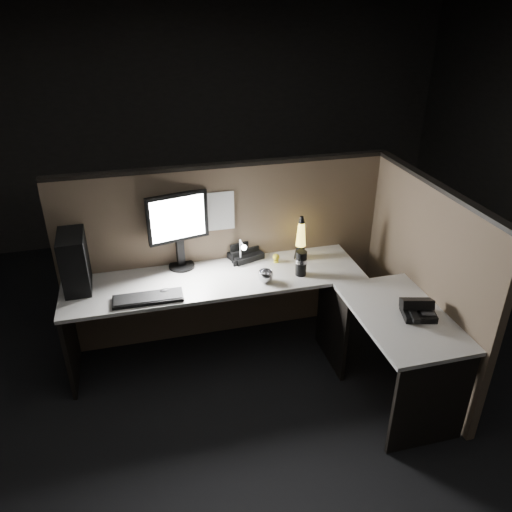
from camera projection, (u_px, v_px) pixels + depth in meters
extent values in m
plane|color=black|center=(253.00, 400.00, 3.70)|extent=(6.00, 6.00, 0.00)
plane|color=#282623|center=(188.00, 125.00, 5.64)|extent=(6.00, 0.00, 6.00)
cube|color=brown|center=(226.00, 254.00, 4.15)|extent=(2.66, 0.06, 1.50)
cube|color=brown|center=(422.00, 283.00, 3.73)|extent=(0.06, 1.66, 1.50)
cube|color=beige|center=(215.00, 280.00, 3.85)|extent=(2.30, 0.60, 0.03)
cube|color=beige|center=(401.00, 316.00, 3.42)|extent=(0.60, 1.00, 0.03)
cube|color=black|center=(70.00, 340.00, 3.77)|extent=(0.03, 0.55, 0.70)
cube|color=black|center=(431.00, 405.00, 3.18)|extent=(0.55, 0.03, 0.70)
cube|color=black|center=(332.00, 324.00, 3.95)|extent=(0.03, 0.55, 0.70)
cube|color=black|center=(75.00, 260.00, 3.65)|extent=(0.20, 0.41, 0.43)
cylinder|color=black|center=(182.00, 266.00, 3.99)|extent=(0.21, 0.21, 0.02)
cube|color=black|center=(180.00, 251.00, 3.95)|extent=(0.07, 0.06, 0.23)
cube|color=black|center=(178.00, 218.00, 3.81)|extent=(0.48, 0.15, 0.39)
cube|color=white|center=(178.00, 219.00, 3.79)|extent=(0.41, 0.10, 0.33)
cube|color=black|center=(148.00, 298.00, 3.56)|extent=(0.50, 0.17, 0.02)
ellipsoid|color=black|center=(165.00, 292.00, 3.63)|extent=(0.11, 0.10, 0.04)
cube|color=white|center=(240.00, 261.00, 4.05)|extent=(0.04, 0.05, 0.03)
cylinder|color=white|center=(240.00, 250.00, 4.00)|extent=(0.01, 0.01, 0.18)
cylinder|color=white|center=(242.00, 243.00, 3.91)|extent=(0.01, 0.12, 0.01)
sphere|color=white|center=(244.00, 248.00, 3.85)|extent=(0.04, 0.04, 0.04)
cube|color=black|center=(244.00, 254.00, 4.13)|extent=(0.31, 0.30, 0.05)
cube|color=black|center=(245.00, 252.00, 4.08)|extent=(0.25, 0.10, 0.09)
cube|color=black|center=(242.00, 242.00, 4.16)|extent=(0.25, 0.10, 0.17)
cone|color=black|center=(300.00, 252.00, 4.10)|extent=(0.10, 0.10, 0.12)
cone|color=yellow|center=(301.00, 234.00, 4.02)|extent=(0.08, 0.08, 0.20)
sphere|color=maroon|center=(301.00, 241.00, 4.05)|extent=(0.04, 0.04, 0.04)
sphere|color=maroon|center=(301.00, 233.00, 4.02)|extent=(0.03, 0.03, 0.03)
cone|color=black|center=(302.00, 220.00, 3.96)|extent=(0.05, 0.05, 0.05)
cylinder|color=black|center=(301.00, 263.00, 3.84)|extent=(0.09, 0.09, 0.20)
imported|color=#B3B3BA|center=(266.00, 276.00, 3.77)|extent=(0.13, 0.13, 0.09)
sphere|color=yellow|center=(276.00, 257.00, 4.04)|extent=(0.05, 0.05, 0.05)
cube|color=white|center=(220.00, 211.00, 3.92)|extent=(0.22, 0.00, 0.32)
cube|color=black|center=(418.00, 313.00, 3.38)|extent=(0.25, 0.23, 0.05)
cube|color=black|center=(417.00, 304.00, 3.38)|extent=(0.24, 0.18, 0.10)
cube|color=black|center=(414.00, 315.00, 3.31)|extent=(0.08, 0.16, 0.03)
cube|color=#3F3F42|center=(427.00, 312.00, 3.35)|extent=(0.11, 0.11, 0.00)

